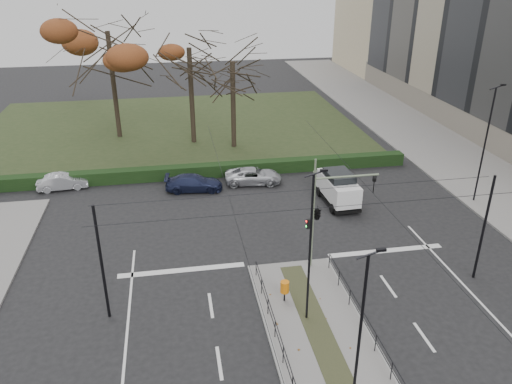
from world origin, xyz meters
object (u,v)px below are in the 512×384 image
(parked_car_fourth, at_px, (253,176))
(bare_tree_near, at_px, (233,68))
(streetlamp_median_near, at_px, (360,341))
(white_van, at_px, (338,187))
(rust_tree, at_px, (107,31))
(parked_car_second, at_px, (63,182))
(litter_bin, at_px, (285,287))
(bare_tree_center, at_px, (189,55))
(streetlamp_sidewalk, at_px, (485,144))
(traffic_light, at_px, (319,212))
(parked_car_third, at_px, (194,183))
(streetlamp_median_far, at_px, (310,248))

(parked_car_fourth, distance_m, bare_tree_near, 10.79)
(streetlamp_median_near, xyz_separation_m, white_van, (5.44, 17.98, -2.64))
(streetlamp_median_near, distance_m, rust_tree, 37.87)
(parked_car_second, relative_size, bare_tree_near, 0.36)
(litter_bin, height_order, streetlamp_median_near, streetlamp_median_near)
(parked_car_second, distance_m, white_van, 20.48)
(parked_car_second, distance_m, bare_tree_center, 15.67)
(streetlamp_median_near, relative_size, bare_tree_near, 0.71)
(streetlamp_median_near, bearing_deg, bare_tree_near, 90.43)
(streetlamp_sidewalk, distance_m, white_van, 10.28)
(traffic_light, relative_size, litter_bin, 5.04)
(parked_car_fourth, height_order, rust_tree, rust_tree)
(litter_bin, xyz_separation_m, streetlamp_sidewalk, (15.95, 9.05, 3.41))
(streetlamp_sidewalk, xyz_separation_m, parked_car_fourth, (-14.97, 6.00, -3.75))
(streetlamp_median_near, xyz_separation_m, parked_car_fourth, (0.15, 22.47, -3.26))
(white_van, xyz_separation_m, bare_tree_near, (-5.67, 12.98, 6.02))
(litter_bin, xyz_separation_m, bare_tree_center, (-2.97, 25.43, 7.20))
(traffic_light, relative_size, parked_car_second, 1.56)
(streetlamp_sidewalk, relative_size, bare_tree_center, 0.72)
(rust_tree, relative_size, bare_tree_center, 1.13)
(litter_bin, xyz_separation_m, parked_car_third, (-3.62, 14.48, -0.33))
(traffic_light, distance_m, streetlamp_sidewalk, 14.82)
(streetlamp_sidewalk, relative_size, parked_car_fourth, 1.90)
(streetlamp_sidewalk, bearing_deg, white_van, 171.11)
(rust_tree, distance_m, bare_tree_center, 7.85)
(traffic_light, distance_m, parked_car_fourth, 12.54)
(rust_tree, height_order, bare_tree_near, rust_tree)
(streetlamp_median_far, relative_size, bare_tree_near, 0.74)
(litter_bin, distance_m, bare_tree_center, 26.60)
(parked_car_second, height_order, parked_car_fourth, parked_car_fourth)
(white_van, distance_m, rust_tree, 25.66)
(parked_car_fourth, bearing_deg, parked_car_second, 90.94)
(bare_tree_center, relative_size, bare_tree_near, 1.13)
(parked_car_fourth, xyz_separation_m, bare_tree_center, (-3.95, 10.38, 7.54))
(streetlamp_median_far, height_order, parked_car_third, streetlamp_median_far)
(traffic_light, bearing_deg, streetlamp_sidewalk, 24.43)
(parked_car_fourth, bearing_deg, streetlamp_median_far, -174.30)
(parked_car_fourth, distance_m, rust_tree, 19.64)
(litter_bin, xyz_separation_m, rust_tree, (-10.03, 28.33, 9.03))
(litter_bin, bearing_deg, white_van, 59.28)
(traffic_light, xyz_separation_m, parked_car_third, (-6.10, 11.55, -2.84))
(rust_tree, bearing_deg, streetlamp_median_near, -73.09)
(bare_tree_center, height_order, bare_tree_near, bare_tree_center)
(traffic_light, xyz_separation_m, parked_car_fourth, (-1.50, 12.12, -2.84))
(parked_car_third, bearing_deg, parked_car_fourth, -76.87)
(parked_car_second, bearing_deg, white_van, -113.17)
(traffic_light, bearing_deg, streetlamp_median_far, -111.32)
(bare_tree_near, bearing_deg, litter_bin, -91.47)
(parked_car_third, xyz_separation_m, bare_tree_near, (4.22, 9.06, 6.63))
(streetlamp_median_far, height_order, parked_car_fourth, streetlamp_median_far)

